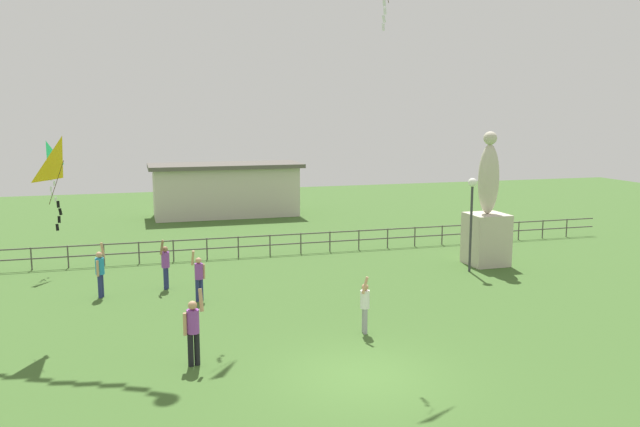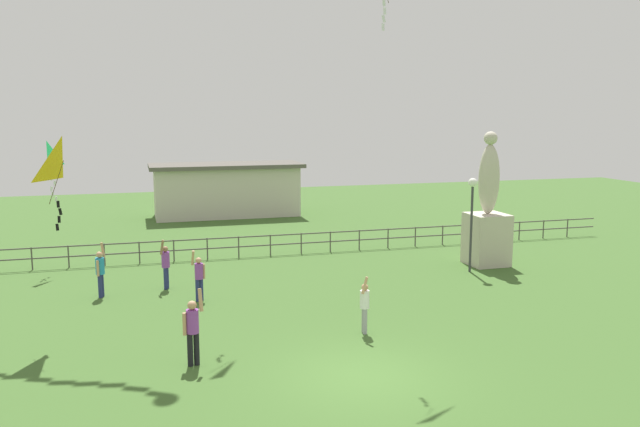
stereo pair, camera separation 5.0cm
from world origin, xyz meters
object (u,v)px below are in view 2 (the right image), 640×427
at_px(person_0, 100,270).
at_px(person_1, 166,264).
at_px(kite_2, 48,156).
at_px(person_3, 199,275).
at_px(kite_1, 63,163).
at_px(statue_monument, 487,221).
at_px(lamppost, 472,203).
at_px(person_4, 365,304).
at_px(person_2, 193,328).

relative_size(person_0, person_1, 1.02).
relative_size(person_0, kite_2, 0.78).
xyz_separation_m(person_3, kite_1, (-3.88, -2.36, 4.13)).
distance_m(person_3, kite_1, 6.14).
relative_size(statue_monument, person_0, 2.95).
bearing_deg(person_0, kite_2, 112.46).
xyz_separation_m(statue_monument, lamppost, (-1.30, -0.96, 0.97)).
bearing_deg(person_1, kite_1, -123.86).
bearing_deg(person_0, kite_1, -99.15).
relative_size(statue_monument, person_4, 3.23).
height_order(statue_monument, person_1, statue_monument).
distance_m(statue_monument, kite_2, 18.41).
height_order(lamppost, person_2, lamppost).
bearing_deg(person_4, kite_1, 164.35).
height_order(lamppost, kite_2, kite_2).
bearing_deg(statue_monument, person_4, -139.78).
distance_m(person_1, person_2, 7.68).
bearing_deg(person_4, person_1, 129.20).
bearing_deg(person_2, person_3, 82.97).
bearing_deg(kite_1, person_4, -15.65).
bearing_deg(lamppost, person_4, -139.12).
bearing_deg(kite_2, lamppost, -18.06).
bearing_deg(kite_2, statue_monument, -13.91).
bearing_deg(person_3, kite_1, -148.72).
height_order(person_3, person_4, person_3).
relative_size(lamppost, person_4, 2.19).
distance_m(kite_1, kite_2, 8.94).
distance_m(person_3, person_4, 6.37).
xyz_separation_m(person_2, kite_2, (-4.64, 12.21, 3.65)).
height_order(statue_monument, person_0, statue_monument).
xyz_separation_m(statue_monument, person_0, (-15.59, -0.65, -0.91)).
distance_m(person_1, person_3, 2.16).
relative_size(statue_monument, person_3, 3.15).
xyz_separation_m(lamppost, person_0, (-14.29, 0.31, -1.88)).
bearing_deg(kite_2, kite_1, -80.53).
distance_m(person_1, person_4, 8.48).
bearing_deg(person_2, statue_monument, 31.05).
relative_size(person_3, kite_1, 0.68).
distance_m(statue_monument, person_1, 13.37).
distance_m(person_2, kite_1, 6.15).
xyz_separation_m(person_1, person_2, (0.31, -7.67, 0.07)).
height_order(person_3, kite_1, kite_1).
distance_m(lamppost, person_4, 9.04).
relative_size(person_1, kite_2, 0.76).
xyz_separation_m(statue_monument, person_3, (-12.31, -2.08, -0.97)).
relative_size(person_4, kite_2, 0.71).
relative_size(person_2, kite_2, 0.81).
relative_size(person_0, person_4, 1.10).
bearing_deg(kite_1, lamppost, 13.13).
bearing_deg(lamppost, person_3, -174.23).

